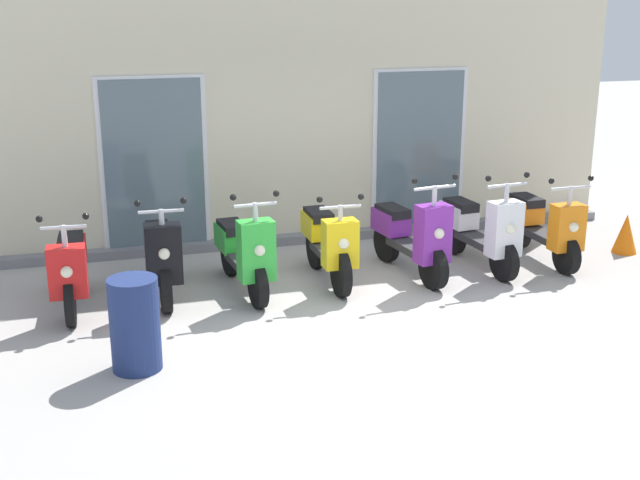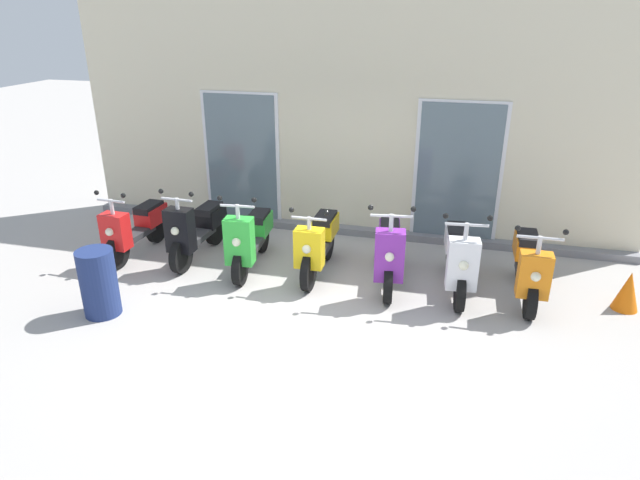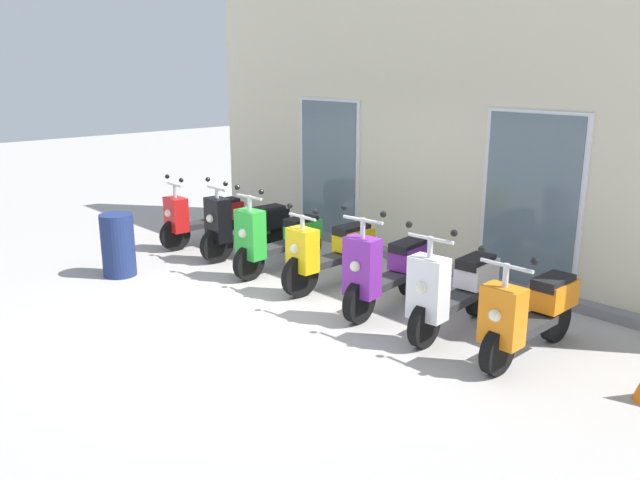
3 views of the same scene
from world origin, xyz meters
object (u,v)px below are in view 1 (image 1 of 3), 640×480
object	(u,v)px
trash_bin	(135,324)
scooter_red	(71,268)
scooter_white	(480,229)
scooter_yellow	(328,242)
scooter_black	(161,255)
traffic_cone	(626,233)
scooter_green	(244,251)
scooter_orange	(544,225)
scooter_purple	(411,236)

from	to	relation	value
trash_bin	scooter_red	bearing A→B (deg)	107.80
scooter_white	scooter_yellow	bearing A→B (deg)	179.31
scooter_black	traffic_cone	bearing A→B (deg)	-0.51
scooter_yellow	traffic_cone	bearing A→B (deg)	0.04
scooter_green	scooter_white	world-z (taller)	scooter_white
trash_bin	scooter_orange	bearing A→B (deg)	19.12
scooter_white	scooter_purple	bearing A→B (deg)	-177.67
scooter_yellow	traffic_cone	world-z (taller)	scooter_yellow
scooter_red	scooter_black	xyz separation A→B (m)	(0.97, 0.12, 0.02)
scooter_white	scooter_orange	distance (m)	0.90
scooter_black	scooter_purple	xyz separation A→B (m)	(2.94, -0.12, 0.02)
scooter_purple	scooter_black	bearing A→B (deg)	177.71
scooter_green	traffic_cone	distance (m)	5.09
scooter_green	scooter_white	bearing A→B (deg)	0.66
scooter_green	scooter_purple	size ratio (longest dim) A/B	1.01
scooter_yellow	scooter_orange	bearing A→B (deg)	0.14
scooter_purple	traffic_cone	world-z (taller)	scooter_purple
scooter_red	scooter_purple	distance (m)	3.91
scooter_green	scooter_orange	bearing A→B (deg)	0.96
scooter_orange	scooter_yellow	bearing A→B (deg)	-179.86
scooter_yellow	scooter_orange	world-z (taller)	scooter_orange
scooter_orange	trash_bin	bearing A→B (deg)	-160.88
scooter_orange	traffic_cone	bearing A→B (deg)	-0.19
scooter_black	scooter_white	xyz separation A→B (m)	(3.87, -0.08, 0.01)
traffic_cone	trash_bin	size ratio (longest dim) A/B	0.60
scooter_black	traffic_cone	distance (m)	6.00
scooter_black	scooter_purple	bearing A→B (deg)	-2.29
scooter_black	traffic_cone	size ratio (longest dim) A/B	3.10
scooter_green	trash_bin	bearing A→B (deg)	-127.42
scooter_black	scooter_green	size ratio (longest dim) A/B	0.98
scooter_yellow	scooter_orange	size ratio (longest dim) A/B	1.00
scooter_white	trash_bin	bearing A→B (deg)	-157.60
scooter_green	scooter_white	xyz separation A→B (m)	(2.96, 0.03, 0.02)
trash_bin	scooter_white	bearing A→B (deg)	22.40
scooter_red	scooter_white	bearing A→B (deg)	0.48
scooter_red	scooter_white	distance (m)	4.84
trash_bin	traffic_cone	bearing A→B (deg)	15.64
scooter_black	traffic_cone	xyz separation A→B (m)	(5.99, -0.05, -0.22)
scooter_red	traffic_cone	world-z (taller)	scooter_red
scooter_red	scooter_orange	xyz separation A→B (m)	(5.74, 0.07, 0.00)
scooter_red	scooter_white	size ratio (longest dim) A/B	0.94
scooter_orange	scooter_green	bearing A→B (deg)	-179.04
scooter_green	scooter_orange	xyz separation A→B (m)	(3.86, 0.06, -0.01)
scooter_green	scooter_white	distance (m)	2.96
scooter_red	scooter_white	xyz separation A→B (m)	(4.84, 0.04, 0.03)
scooter_orange	traffic_cone	world-z (taller)	scooter_orange
traffic_cone	scooter_orange	bearing A→B (deg)	179.81
scooter_purple	trash_bin	xyz separation A→B (m)	(-3.36, -1.73, -0.06)
scooter_black	scooter_purple	distance (m)	2.95
scooter_green	trash_bin	distance (m)	2.18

